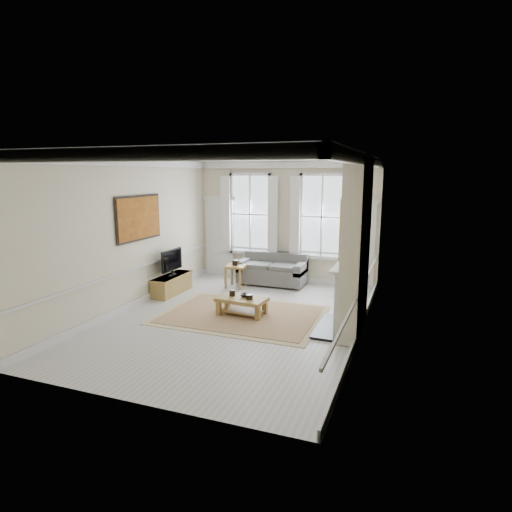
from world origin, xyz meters
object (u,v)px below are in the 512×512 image
at_px(side_table, 236,269).
at_px(coffee_table, 242,301).
at_px(sofa, 273,271).
at_px(tv_stand, 172,284).

height_order(side_table, coffee_table, side_table).
relative_size(sofa, side_table, 3.00).
distance_m(sofa, tv_stand, 2.83).
distance_m(sofa, coffee_table, 2.82).
distance_m(sofa, side_table, 1.09).
height_order(sofa, side_table, sofa).
bearing_deg(sofa, coffee_table, -85.59).
bearing_deg(coffee_table, side_table, 121.84).
distance_m(side_table, tv_stand, 1.76).
relative_size(side_table, coffee_table, 0.55).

